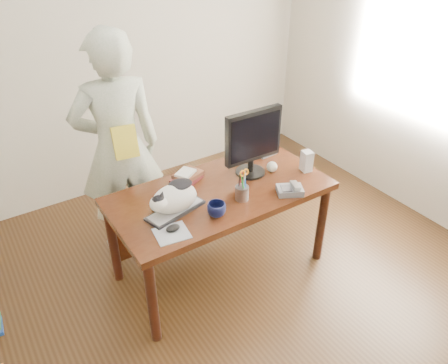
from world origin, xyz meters
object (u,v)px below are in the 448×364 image
(desk, at_px, (215,202))
(speaker, at_px, (307,161))
(baseball, at_px, (272,167))
(book_stack, at_px, (187,177))
(keyboard, at_px, (175,210))
(pen_cup, at_px, (242,191))
(coffee_mug, at_px, (216,209))
(calculator, at_px, (262,148))
(person, at_px, (119,149))
(monitor, at_px, (253,140))
(cat, at_px, (173,198))
(mouse, at_px, (173,228))
(phone, at_px, (290,190))

(desk, height_order, speaker, speaker)
(baseball, height_order, book_stack, same)
(keyboard, relative_size, pen_cup, 1.86)
(coffee_mug, distance_m, calculator, 0.97)
(calculator, relative_size, person, 0.12)
(keyboard, distance_m, monitor, 0.78)
(cat, relative_size, pen_cup, 1.69)
(cat, bearing_deg, book_stack, 34.44)
(keyboard, height_order, cat, cat)
(book_stack, bearing_deg, keyboard, -154.20)
(keyboard, xyz_separation_m, mouse, (-0.11, -0.17, 0.01))
(keyboard, distance_m, coffee_mug, 0.28)
(person, bearing_deg, desk, 135.64)
(speaker, bearing_deg, desk, 175.27)
(desk, relative_size, phone, 7.22)
(desk, height_order, coffee_mug, coffee_mug)
(coffee_mug, distance_m, book_stack, 0.49)
(pen_cup, bearing_deg, cat, 166.07)
(coffee_mug, bearing_deg, mouse, 177.46)
(baseball, distance_m, book_stack, 0.66)
(phone, height_order, speaker, speaker)
(cat, bearing_deg, phone, -30.88)
(coffee_mug, xyz_separation_m, book_stack, (0.05, 0.49, -0.01))
(keyboard, relative_size, baseball, 5.34)
(monitor, bearing_deg, cat, -169.84)
(baseball, bearing_deg, person, 144.11)
(cat, distance_m, baseball, 0.89)
(cat, distance_m, calculator, 1.08)
(pen_cup, bearing_deg, baseball, 23.87)
(phone, bearing_deg, calculator, 98.95)
(monitor, relative_size, mouse, 5.10)
(speaker, distance_m, book_stack, 0.93)
(coffee_mug, relative_size, baseball, 1.50)
(monitor, distance_m, pen_cup, 0.42)
(baseball, bearing_deg, calculator, 66.32)
(keyboard, height_order, calculator, calculator)
(phone, distance_m, book_stack, 0.77)
(speaker, bearing_deg, phone, -139.06)
(mouse, relative_size, calculator, 0.45)
(desk, distance_m, book_stack, 0.28)
(speaker, height_order, calculator, speaker)
(pen_cup, xyz_separation_m, book_stack, (-0.20, 0.42, -0.03))
(pen_cup, bearing_deg, keyboard, 165.13)
(cat, distance_m, speaker, 1.12)
(cat, xyz_separation_m, pen_cup, (0.47, -0.12, -0.06))
(mouse, xyz_separation_m, calculator, (1.11, 0.53, 0.01))
(desk, xyz_separation_m, baseball, (0.48, -0.07, 0.19))
(calculator, bearing_deg, pen_cup, -142.57)
(monitor, relative_size, baseball, 6.29)
(pen_cup, height_order, mouse, pen_cup)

